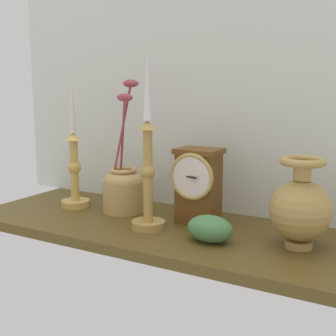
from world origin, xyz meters
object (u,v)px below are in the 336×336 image
(candlestick_tall_left, at_px, (148,172))
(candlestick_tall_center, at_px, (74,163))
(brass_vase_bulbous, at_px, (300,207))
(mantel_clock, at_px, (198,185))
(brass_vase_jar, at_px, (124,186))

(candlestick_tall_left, height_order, candlestick_tall_center, candlestick_tall_left)
(candlestick_tall_left, height_order, brass_vase_bulbous, candlestick_tall_left)
(mantel_clock, relative_size, brass_vase_bulbous, 0.97)
(mantel_clock, distance_m, candlestick_tall_left, 0.13)
(brass_vase_jar, bearing_deg, candlestick_tall_center, -168.90)
(candlestick_tall_left, relative_size, brass_vase_bulbous, 2.14)
(brass_vase_bulbous, bearing_deg, candlestick_tall_left, -172.14)
(brass_vase_bulbous, bearing_deg, candlestick_tall_center, 178.23)
(candlestick_tall_center, bearing_deg, candlestick_tall_left, -13.26)
(candlestick_tall_left, xyz_separation_m, brass_vase_bulbous, (0.34, 0.05, -0.05))
(mantel_clock, bearing_deg, brass_vase_bulbous, -10.27)
(mantel_clock, relative_size, brass_vase_jar, 0.53)
(brass_vase_jar, bearing_deg, candlestick_tall_left, -34.93)
(brass_vase_jar, bearing_deg, brass_vase_bulbous, -5.72)
(candlestick_tall_left, distance_m, brass_vase_jar, 0.18)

